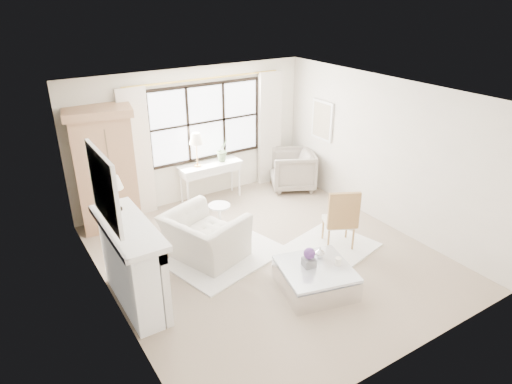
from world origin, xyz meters
TOP-DOWN VIEW (x-y plane):
  - floor at (0.00, 0.00)m, footprint 5.50×5.50m
  - ceiling at (0.00, 0.00)m, footprint 5.50×5.50m
  - wall_back at (0.00, 2.75)m, footprint 5.00×0.00m
  - wall_front at (0.00, -2.75)m, footprint 5.00×0.00m
  - wall_left at (-2.50, 0.00)m, footprint 0.00×5.50m
  - wall_right at (2.50, 0.00)m, footprint 0.00×5.50m
  - window_pane at (0.30, 2.73)m, footprint 2.40×0.02m
  - window_frame at (0.30, 2.72)m, footprint 2.50×0.04m
  - curtain_rod at (0.30, 2.67)m, footprint 3.30×0.04m
  - curtain_left at (-1.20, 2.65)m, footprint 0.55×0.10m
  - curtain_right at (1.80, 2.65)m, footprint 0.55×0.10m
  - fireplace at (-2.27, 0.00)m, footprint 0.58×1.66m
  - mirror_frame at (-2.47, 0.00)m, footprint 0.05×1.15m
  - mirror_glass at (-2.44, 0.00)m, footprint 0.02×1.00m
  - art_frame at (2.47, 1.70)m, footprint 0.04×0.62m
  - art_canvas at (2.45, 1.70)m, footprint 0.01×0.52m
  - mantel_lamp at (-2.22, 0.47)m, footprint 0.22×0.22m
  - armoire at (-1.86, 2.44)m, footprint 1.23×0.90m
  - console_table at (0.22, 2.48)m, footprint 1.30×0.46m
  - console_lamp at (-0.05, 2.49)m, footprint 0.28×0.28m
  - orchid_plant at (0.52, 2.48)m, footprint 0.31×0.27m
  - side_table at (-0.25, 1.22)m, footprint 0.40×0.40m
  - rug_left at (-0.61, 0.35)m, footprint 2.06×1.68m
  - rug_right at (0.94, -0.38)m, footprint 1.86×1.56m
  - club_armchair at (-0.89, 0.53)m, footprint 1.39×1.48m
  - wingback_chair at (2.02, 2.07)m, footprint 1.25×1.24m
  - french_chair at (1.19, -0.37)m, footprint 0.65×0.65m
  - coffee_table at (0.08, -1.11)m, footprint 1.21×1.21m
  - planter_box at (0.01, -1.03)m, footprint 0.20×0.20m
  - planter_flowers at (0.01, -1.03)m, footprint 0.17×0.17m
  - pillar_candle at (0.39, -1.24)m, footprint 0.09×0.09m
  - coffee_vase at (0.30, -0.93)m, footprint 0.16×0.16m

SIDE VIEW (x-z plane):
  - floor at x=0.00m, z-range 0.00..0.00m
  - rug_right at x=0.94m, z-range 0.00..0.03m
  - rug_left at x=-0.61m, z-range 0.00..0.03m
  - coffee_table at x=0.08m, z-range -0.01..0.37m
  - french_chair at x=1.19m, z-range -0.23..0.85m
  - side_table at x=-0.25m, z-range 0.08..0.58m
  - club_armchair at x=-0.89m, z-range 0.00..0.78m
  - console_table at x=0.22m, z-range 0.00..0.80m
  - wingback_chair at x=2.02m, z-range 0.00..0.85m
  - pillar_candle at x=0.39m, z-range 0.38..0.50m
  - planter_box at x=0.01m, z-range 0.38..0.51m
  - coffee_vase at x=0.30m, z-range 0.38..0.55m
  - planter_flowers at x=0.01m, z-range 0.51..0.68m
  - fireplace at x=-2.27m, z-range 0.02..1.28m
  - orchid_plant at x=0.52m, z-range 0.80..1.28m
  - armoire at x=-1.86m, z-range 0.02..2.26m
  - curtain_left at x=-1.20m, z-range 0.00..2.47m
  - curtain_right at x=1.80m, z-range 0.00..2.47m
  - wall_left at x=-2.50m, z-range -1.40..4.10m
  - wall_right at x=2.50m, z-range -1.40..4.10m
  - wall_back at x=0.00m, z-range -1.15..3.85m
  - wall_front at x=0.00m, z-range -1.15..3.85m
  - console_lamp at x=-0.05m, z-range 1.01..1.70m
  - art_frame at x=2.47m, z-range 1.14..1.96m
  - art_canvas at x=2.45m, z-range 1.19..1.91m
  - window_pane at x=0.30m, z-range 0.85..2.35m
  - window_frame at x=0.30m, z-range 0.85..2.35m
  - mantel_lamp at x=-2.22m, z-range 1.40..1.91m
  - mirror_frame at x=-2.47m, z-range 1.37..2.31m
  - mirror_glass at x=-2.44m, z-range 1.44..2.24m
  - curtain_rod at x=0.30m, z-range 2.45..2.49m
  - ceiling at x=0.00m, z-range 2.70..2.70m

